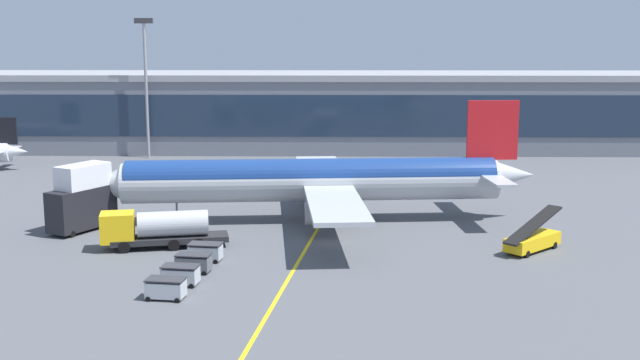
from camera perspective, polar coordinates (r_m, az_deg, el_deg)
name	(u,v)px	position (r m, az deg, el deg)	size (l,w,h in m)	color
ground_plane	(328,240)	(70.16, 0.61, -4.45)	(700.00, 700.00, 0.00)	#515459
apron_lead_in_line	(314,235)	(72.11, -0.44, -4.04)	(0.30, 80.00, 0.01)	yellow
terminal_building	(280,110)	(131.00, -2.93, 5.14)	(190.86, 21.86, 12.54)	slate
main_airliner	(315,180)	(76.89, -0.39, 0.02)	(44.56, 35.40, 11.93)	#B2B7BC
fuel_tanker	(156,228)	(68.69, -11.94, -3.49)	(11.08, 4.68, 3.25)	#232326
catering_lift	(82,199)	(76.55, -17.06, -1.31)	(5.44, 7.17, 6.30)	black
belt_loader	(532,240)	(68.83, 15.33, -4.26)	(5.92, 5.71, 3.49)	yellow
baggage_cart_0	(166,288)	(55.49, -11.25, -7.79)	(2.82, 1.91, 1.48)	#B2B7BC
baggage_cart_1	(180,275)	(58.37, -10.21, -6.85)	(2.82, 1.91, 1.48)	#B2B7BC
baggage_cart_2	(194,262)	(61.29, -9.26, -6.00)	(2.82, 1.91, 1.48)	#595B60
baggage_cart_3	(205,252)	(64.23, -8.41, -5.22)	(2.82, 1.91, 1.48)	#B2B7BC
apron_light_mast_0	(146,76)	(121.73, -12.67, 7.46)	(2.80, 0.50, 21.12)	gray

